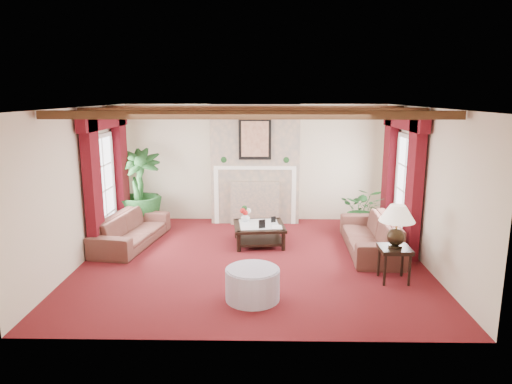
{
  "coord_description": "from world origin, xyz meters",
  "views": [
    {
      "loc": [
        0.21,
        -7.76,
        2.92
      ],
      "look_at": [
        0.06,
        0.4,
        1.16
      ],
      "focal_mm": 32.0,
      "sensor_mm": 36.0,
      "label": 1
    }
  ],
  "objects_px": {
    "coffee_table": "(259,234)",
    "ottoman": "(253,284)",
    "sofa_left": "(131,224)",
    "potted_palm": "(140,206)",
    "side_table": "(394,264)",
    "sofa_right": "(371,229)"
  },
  "relations": [
    {
      "from": "side_table",
      "to": "potted_palm",
      "type": "bearing_deg",
      "value": 149.15
    },
    {
      "from": "sofa_right",
      "to": "potted_palm",
      "type": "xyz_separation_m",
      "value": [
        -4.77,
        1.46,
        0.06
      ]
    },
    {
      "from": "sofa_right",
      "to": "ottoman",
      "type": "distance_m",
      "value": 3.05
    },
    {
      "from": "sofa_left",
      "to": "potted_palm",
      "type": "bearing_deg",
      "value": 16.1
    },
    {
      "from": "potted_palm",
      "to": "ottoman",
      "type": "distance_m",
      "value": 4.44
    },
    {
      "from": "potted_palm",
      "to": "ottoman",
      "type": "height_order",
      "value": "potted_palm"
    },
    {
      "from": "potted_palm",
      "to": "side_table",
      "type": "bearing_deg",
      "value": -30.85
    },
    {
      "from": "sofa_right",
      "to": "coffee_table",
      "type": "bearing_deg",
      "value": -97.92
    },
    {
      "from": "sofa_left",
      "to": "side_table",
      "type": "distance_m",
      "value": 4.99
    },
    {
      "from": "sofa_right",
      "to": "potted_palm",
      "type": "relative_size",
      "value": 1.17
    },
    {
      "from": "side_table",
      "to": "ottoman",
      "type": "xyz_separation_m",
      "value": [
        -2.23,
        -0.71,
        -0.05
      ]
    },
    {
      "from": "coffee_table",
      "to": "side_table",
      "type": "height_order",
      "value": "side_table"
    },
    {
      "from": "sofa_left",
      "to": "side_table",
      "type": "height_order",
      "value": "sofa_left"
    },
    {
      "from": "sofa_left",
      "to": "potted_palm",
      "type": "xyz_separation_m",
      "value": [
        -0.14,
        1.16,
        0.08
      ]
    },
    {
      "from": "coffee_table",
      "to": "side_table",
      "type": "relative_size",
      "value": 1.74
    },
    {
      "from": "sofa_right",
      "to": "sofa_left",
      "type": "bearing_deg",
      "value": -91.64
    },
    {
      "from": "sofa_right",
      "to": "ottoman",
      "type": "relative_size",
      "value": 2.82
    },
    {
      "from": "sofa_right",
      "to": "ottoman",
      "type": "height_order",
      "value": "sofa_right"
    },
    {
      "from": "coffee_table",
      "to": "ottoman",
      "type": "height_order",
      "value": "ottoman"
    },
    {
      "from": "sofa_right",
      "to": "side_table",
      "type": "relative_size",
      "value": 3.96
    },
    {
      "from": "sofa_right",
      "to": "ottoman",
      "type": "xyz_separation_m",
      "value": [
        -2.18,
        -2.13,
        -0.2
      ]
    },
    {
      "from": "coffee_table",
      "to": "side_table",
      "type": "xyz_separation_m",
      "value": [
        2.16,
        -1.79,
        0.08
      ]
    }
  ]
}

